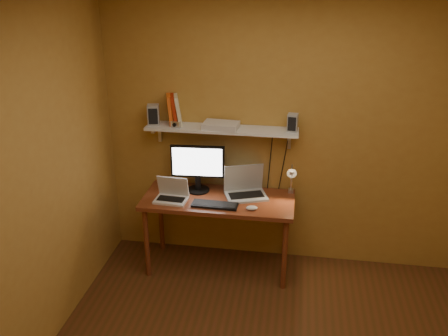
% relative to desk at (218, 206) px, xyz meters
% --- Properties ---
extents(room, '(3.44, 3.24, 2.64)m').
position_rel_desk_xyz_m(room, '(0.58, -1.28, 0.64)').
color(room, '#552B16').
rests_on(room, ground).
extents(desk, '(1.40, 0.60, 0.75)m').
position_rel_desk_xyz_m(desk, '(0.00, 0.00, 0.00)').
color(desk, maroon).
rests_on(desk, ground).
extents(wall_shelf, '(1.40, 0.25, 0.21)m').
position_rel_desk_xyz_m(wall_shelf, '(0.00, 0.19, 0.69)').
color(wall_shelf, silver).
rests_on(wall_shelf, room).
extents(monitor, '(0.51, 0.23, 0.46)m').
position_rel_desk_xyz_m(monitor, '(-0.22, 0.13, 0.34)').
color(monitor, black).
rests_on(monitor, desk).
extents(laptop, '(0.44, 0.38, 0.28)m').
position_rel_desk_xyz_m(laptop, '(0.23, 0.12, 0.16)').
color(laptop, '#96999E').
rests_on(laptop, desk).
extents(netbook, '(0.30, 0.23, 0.22)m').
position_rel_desk_xyz_m(netbook, '(-0.42, -0.09, 0.14)').
color(netbook, silver).
rests_on(netbook, desk).
extents(keyboard, '(0.42, 0.15, 0.02)m').
position_rel_desk_xyz_m(keyboard, '(-0.00, -0.16, 0.10)').
color(keyboard, black).
rests_on(keyboard, desk).
extents(mouse, '(0.11, 0.08, 0.04)m').
position_rel_desk_xyz_m(mouse, '(0.33, -0.18, 0.10)').
color(mouse, silver).
rests_on(mouse, desk).
extents(desk_lamp, '(0.09, 0.23, 0.38)m').
position_rel_desk_xyz_m(desk_lamp, '(0.66, 0.13, 0.29)').
color(desk_lamp, silver).
rests_on(desk_lamp, desk).
extents(speaker_left, '(0.13, 0.13, 0.19)m').
position_rel_desk_xyz_m(speaker_left, '(-0.64, 0.19, 0.80)').
color(speaker_left, '#96999E').
rests_on(speaker_left, wall_shelf).
extents(speaker_right, '(0.10, 0.10, 0.16)m').
position_rel_desk_xyz_m(speaker_right, '(0.64, 0.19, 0.79)').
color(speaker_right, '#96999E').
rests_on(speaker_right, wall_shelf).
extents(books, '(0.19, 0.20, 0.28)m').
position_rel_desk_xyz_m(books, '(-0.45, 0.22, 0.85)').
color(books, '#E65919').
rests_on(books, wall_shelf).
extents(shelf_camera, '(0.10, 0.06, 0.06)m').
position_rel_desk_xyz_m(shelf_camera, '(-0.42, 0.13, 0.74)').
color(shelf_camera, silver).
rests_on(shelf_camera, wall_shelf).
extents(router, '(0.33, 0.23, 0.05)m').
position_rel_desk_xyz_m(router, '(-0.00, 0.18, 0.74)').
color(router, silver).
rests_on(router, wall_shelf).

